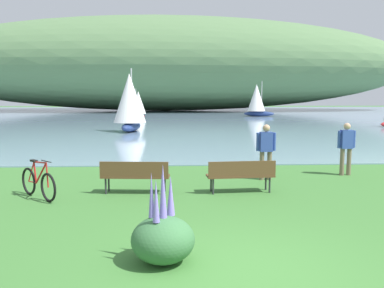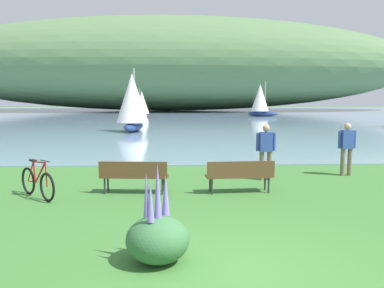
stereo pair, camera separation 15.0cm
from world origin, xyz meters
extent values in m
plane|color=#3D7533|center=(0.00, 0.00, 0.00)|extent=(200.00, 200.00, 0.00)
cube|color=#7A99B2|center=(0.00, 49.02, 0.02)|extent=(180.00, 80.00, 0.04)
ellipsoid|color=#567A4C|center=(-2.63, 65.70, 8.07)|extent=(88.85, 28.00, 16.07)
cube|color=brown|center=(-2.10, 4.96, 0.45)|extent=(1.83, 0.63, 0.05)
cube|color=brown|center=(-2.11, 4.75, 0.68)|extent=(1.80, 0.19, 0.40)
cylinder|color=#2D2D33|center=(-2.85, 5.19, 0.23)|extent=(0.05, 0.05, 0.45)
cylinder|color=#2D2D33|center=(-1.32, 5.07, 0.23)|extent=(0.05, 0.05, 0.45)
cylinder|color=#2D2D33|center=(-2.87, 4.86, 0.23)|extent=(0.05, 0.05, 0.45)
cylinder|color=#2D2D33|center=(-1.35, 4.73, 0.23)|extent=(0.05, 0.05, 0.45)
cube|color=brown|center=(0.70, 4.91, 0.45)|extent=(1.83, 0.61, 0.05)
cube|color=brown|center=(0.72, 4.70, 0.68)|extent=(1.80, 0.17, 0.40)
cylinder|color=#2D2D33|center=(-0.07, 5.02, 0.23)|extent=(0.05, 0.05, 0.45)
cylinder|color=#2D2D33|center=(1.45, 5.13, 0.23)|extent=(0.05, 0.05, 0.45)
cylinder|color=#2D2D33|center=(-0.05, 4.69, 0.23)|extent=(0.05, 0.05, 0.45)
cylinder|color=#2D2D33|center=(1.48, 4.80, 0.23)|extent=(0.05, 0.05, 0.45)
torus|color=black|center=(-4.14, 4.13, 0.36)|extent=(0.54, 0.56, 0.72)
torus|color=black|center=(-4.87, 4.88, 0.36)|extent=(0.54, 0.56, 0.72)
cylinder|color=red|center=(-4.37, 4.37, 0.67)|extent=(0.45, 0.47, 0.61)
cylinder|color=red|center=(-4.40, 4.40, 0.94)|extent=(0.49, 0.50, 0.09)
cylinder|color=red|center=(-4.60, 4.61, 0.65)|extent=(0.12, 0.12, 0.54)
cylinder|color=red|center=(-4.72, 4.73, 0.37)|extent=(0.32, 0.33, 0.05)
cylinder|color=red|center=(-4.75, 4.76, 0.64)|extent=(0.28, 0.28, 0.56)
cylinder|color=red|center=(-4.15, 4.15, 0.66)|extent=(0.09, 0.09, 0.60)
cube|color=black|center=(-4.63, 4.64, 0.94)|extent=(0.24, 0.24, 0.05)
cylinder|color=black|center=(-4.17, 4.17, 1.00)|extent=(0.35, 0.36, 0.02)
cylinder|color=#72604C|center=(4.41, 7.05, 0.44)|extent=(0.14, 0.14, 0.88)
cylinder|color=#72604C|center=(4.65, 7.07, 0.44)|extent=(0.14, 0.14, 0.88)
cube|color=#334CA5|center=(4.53, 7.06, 1.18)|extent=(0.40, 0.25, 0.60)
sphere|color=tan|center=(4.53, 7.06, 1.60)|extent=(0.22, 0.22, 0.22)
cylinder|color=#334CA5|center=(4.27, 7.04, 1.18)|extent=(0.09, 0.09, 0.56)
cylinder|color=#334CA5|center=(4.79, 7.09, 1.18)|extent=(0.09, 0.09, 0.56)
cylinder|color=#72604C|center=(1.64, 6.48, 0.44)|extent=(0.14, 0.14, 0.88)
cylinder|color=#72604C|center=(1.88, 6.49, 0.44)|extent=(0.14, 0.14, 0.88)
cube|color=#334CA5|center=(1.76, 6.48, 1.18)|extent=(0.39, 0.23, 0.60)
sphere|color=tan|center=(1.76, 6.48, 1.60)|extent=(0.22, 0.22, 0.22)
cylinder|color=#334CA5|center=(1.50, 6.48, 1.18)|extent=(0.09, 0.09, 0.56)
cylinder|color=#334CA5|center=(2.02, 6.49, 1.18)|extent=(0.09, 0.09, 0.56)
ellipsoid|color=#386B3D|center=(-1.26, 0.42, 0.36)|extent=(0.99, 0.99, 0.72)
cylinder|color=#386B3D|center=(-1.27, 0.41, 0.64)|extent=(0.02, 0.02, 0.12)
cone|color=#8470D1|center=(-1.27, 0.41, 1.06)|extent=(0.09, 0.09, 0.71)
cylinder|color=#386B3D|center=(-1.14, 0.60, 0.64)|extent=(0.02, 0.02, 0.12)
cone|color=#8470D1|center=(-1.14, 0.60, 1.02)|extent=(0.13, 0.13, 0.63)
cylinder|color=#386B3D|center=(-1.25, 0.41, 0.64)|extent=(0.02, 0.02, 0.12)
cone|color=#8470D1|center=(-1.25, 0.41, 1.13)|extent=(0.12, 0.12, 0.86)
cylinder|color=#386B3D|center=(-1.35, 0.25, 0.64)|extent=(0.02, 0.02, 0.12)
cone|color=#8470D1|center=(-1.35, 0.25, 1.03)|extent=(0.11, 0.11, 0.66)
cylinder|color=#386B3D|center=(-1.43, 0.49, 0.64)|extent=(0.02, 0.02, 0.12)
cone|color=#8470D1|center=(-1.43, 0.49, 1.05)|extent=(0.10, 0.10, 0.71)
ellipsoid|color=navy|center=(-4.10, 23.43, 0.38)|extent=(1.54, 3.95, 0.67)
cylinder|color=#B2B2B2|center=(-4.07, 23.73, 2.64)|extent=(0.10, 0.10, 3.85)
cone|color=white|center=(-4.15, 23.08, 2.44)|extent=(2.55, 2.55, 3.46)
ellipsoid|color=navy|center=(9.77, 44.46, 0.37)|extent=(3.89, 2.01, 0.66)
cylinder|color=#B2B2B2|center=(10.06, 44.38, 2.57)|extent=(0.09, 0.09, 3.75)
cone|color=white|center=(9.44, 44.55, 2.38)|extent=(2.74, 2.74, 3.37)
ellipsoid|color=#B22323|center=(-5.21, 41.14, 0.29)|extent=(2.41, 2.80, 0.51)
cylinder|color=#B2B2B2|center=(-5.35, 41.32, 2.00)|extent=(0.07, 0.07, 2.90)
cone|color=white|center=(-5.05, 40.92, 1.85)|extent=(2.41, 2.41, 2.61)
camera|label=1|loc=(-1.10, -5.56, 2.57)|focal=37.42mm
camera|label=2|loc=(-0.95, -5.56, 2.57)|focal=37.42mm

